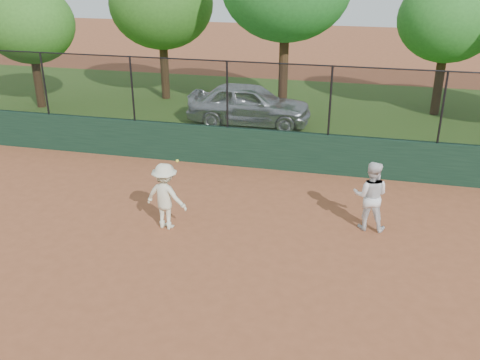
% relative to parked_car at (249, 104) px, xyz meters
% --- Properties ---
extents(ground, '(80.00, 80.00, 0.00)m').
position_rel_parked_car_xyz_m(ground, '(0.77, -10.23, -0.78)').
color(ground, '#985131').
rests_on(ground, ground).
extents(back_wall, '(26.00, 0.20, 1.20)m').
position_rel_parked_car_xyz_m(back_wall, '(0.77, -4.23, -0.18)').
color(back_wall, '#173423').
rests_on(back_wall, ground).
extents(grass_strip, '(36.00, 12.00, 0.01)m').
position_rel_parked_car_xyz_m(grass_strip, '(0.77, 1.77, -0.78)').
color(grass_strip, '#2E531A').
rests_on(grass_strip, ground).
extents(parked_car, '(4.64, 1.94, 1.57)m').
position_rel_parked_car_xyz_m(parked_car, '(0.00, 0.00, 0.00)').
color(parked_car, silver).
rests_on(parked_car, ground).
extents(player_second, '(0.85, 0.68, 1.69)m').
position_rel_parked_car_xyz_m(player_second, '(4.55, -7.42, 0.06)').
color(player_second, white).
rests_on(player_second, ground).
extents(player_main, '(1.14, 0.78, 1.83)m').
position_rel_parked_car_xyz_m(player_main, '(-0.11, -8.49, 0.03)').
color(player_main, '#EAECC8').
rests_on(player_main, ground).
extents(fence_assembly, '(26.00, 0.06, 2.00)m').
position_rel_parked_car_xyz_m(fence_assembly, '(0.74, -4.23, 1.45)').
color(fence_assembly, black).
rests_on(fence_assembly, back_wall).
extents(tree_0, '(3.61, 3.28, 4.95)m').
position_rel_parked_car_xyz_m(tree_0, '(-9.06, 0.33, 2.59)').
color(tree_0, '#412A17').
rests_on(tree_0, ground).
extents(tree_1, '(4.40, 4.00, 5.96)m').
position_rel_parked_car_xyz_m(tree_1, '(-4.45, 2.89, 3.26)').
color(tree_1, '#432D17').
rests_on(tree_1, ground).
extents(tree_3, '(3.74, 3.40, 5.31)m').
position_rel_parked_car_xyz_m(tree_3, '(6.98, 3.04, 2.89)').
color(tree_3, '#3E2914').
rests_on(tree_3, ground).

